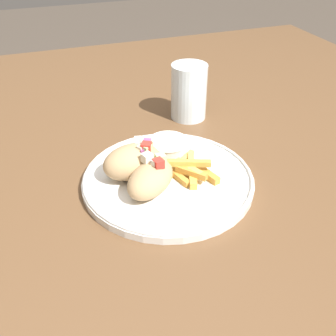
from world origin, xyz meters
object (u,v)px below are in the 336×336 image
object	(u,v)px
plate	(168,179)
pita_sandwich_far	(133,161)
sauce_ramekin	(168,146)
pita_sandwich_near	(151,178)
water_glass	(189,94)
fries_pile	(190,170)

from	to	relation	value
plate	pita_sandwich_far	bearing A→B (deg)	154.81
plate	sauce_ramekin	bearing A→B (deg)	69.74
plate	pita_sandwich_near	distance (m)	0.06
plate	sauce_ramekin	xyz separation A→B (m)	(0.03, 0.07, 0.02)
plate	pita_sandwich_far	xyz separation A→B (m)	(-0.06, 0.03, 0.04)
water_glass	pita_sandwich_near	bearing A→B (deg)	-123.96
pita_sandwich_far	sauce_ramekin	world-z (taller)	pita_sandwich_far
sauce_ramekin	water_glass	xyz separation A→B (m)	(0.11, 0.16, 0.03)
pita_sandwich_near	pita_sandwich_far	world-z (taller)	pita_sandwich_far
pita_sandwich_far	water_glass	bearing A→B (deg)	35.47
pita_sandwich_near	pita_sandwich_far	distance (m)	0.06
sauce_ramekin	water_glass	bearing A→B (deg)	56.04
plate	water_glass	xyz separation A→B (m)	(0.13, 0.23, 0.05)
plate	water_glass	size ratio (longest dim) A/B	2.44
plate	fries_pile	bearing A→B (deg)	-9.34
pita_sandwich_far	fries_pile	distance (m)	0.10
fries_pile	water_glass	bearing A→B (deg)	68.38
fries_pile	water_glass	size ratio (longest dim) A/B	0.78
pita_sandwich_far	water_glass	distance (m)	0.28
pita_sandwich_near	fries_pile	bearing A→B (deg)	-27.77
pita_sandwich_near	water_glass	world-z (taller)	water_glass
pita_sandwich_near	water_glass	size ratio (longest dim) A/B	0.96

